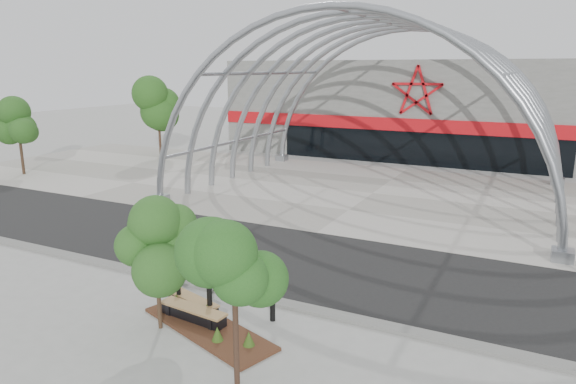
# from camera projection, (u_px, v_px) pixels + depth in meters

# --- Properties ---
(ground) EXTENTS (140.00, 140.00, 0.00)m
(ground) POSITION_uv_depth(u_px,v_px,m) (236.00, 291.00, 17.45)
(ground) COLOR gray
(ground) RESTS_ON ground
(road) EXTENTS (140.00, 7.00, 0.02)m
(road) POSITION_uv_depth(u_px,v_px,m) (282.00, 258.00, 20.49)
(road) COLOR black
(road) RESTS_ON ground
(forecourt) EXTENTS (60.00, 17.00, 0.04)m
(forecourt) POSITION_uv_depth(u_px,v_px,m) (373.00, 193.00, 30.93)
(forecourt) COLOR gray
(forecourt) RESTS_ON ground
(kerb) EXTENTS (60.00, 0.50, 0.12)m
(kerb) POSITION_uv_depth(u_px,v_px,m) (232.00, 292.00, 17.22)
(kerb) COLOR #62635E
(kerb) RESTS_ON ground
(arena_building) EXTENTS (34.00, 15.24, 8.00)m
(arena_building) POSITION_uv_depth(u_px,v_px,m) (435.00, 107.00, 45.62)
(arena_building) COLOR slate
(arena_building) RESTS_ON ground
(vault_canopy) EXTENTS (20.80, 15.80, 20.36)m
(vault_canopy) POSITION_uv_depth(u_px,v_px,m) (373.00, 193.00, 30.94)
(vault_canopy) COLOR #8F9399
(vault_canopy) RESTS_ON ground
(planting_bed) EXTENTS (4.86, 2.85, 0.49)m
(planting_bed) POSITION_uv_depth(u_px,v_px,m) (207.00, 325.00, 14.91)
(planting_bed) COLOR #3E1F18
(planting_bed) RESTS_ON ground
(street_tree_0) EXTENTS (1.63, 1.63, 3.72)m
(street_tree_0) POSITION_uv_depth(u_px,v_px,m) (155.00, 241.00, 14.34)
(street_tree_0) COLOR #322115
(street_tree_0) RESTS_ON ground
(street_tree_1) EXTENTS (1.71, 1.71, 4.03)m
(street_tree_1) POSITION_uv_depth(u_px,v_px,m) (234.00, 271.00, 11.65)
(street_tree_1) COLOR black
(street_tree_1) RESTS_ON ground
(bench_0) EXTENTS (2.14, 1.02, 0.44)m
(bench_0) POSITION_uv_depth(u_px,v_px,m) (193.00, 304.00, 16.00)
(bench_0) COLOR black
(bench_0) RESTS_ON ground
(bench_1) EXTENTS (2.30, 0.72, 0.48)m
(bench_1) POSITION_uv_depth(u_px,v_px,m) (193.00, 315.00, 15.27)
(bench_1) COLOR black
(bench_1) RESTS_ON ground
(bollard_0) EXTENTS (0.15, 0.15, 0.96)m
(bollard_0) POSITION_uv_depth(u_px,v_px,m) (148.00, 261.00, 18.84)
(bollard_0) COLOR black
(bollard_0) RESTS_ON ground
(bollard_1) EXTENTS (0.14, 0.14, 0.88)m
(bollard_1) POSITION_uv_depth(u_px,v_px,m) (179.00, 294.00, 16.18)
(bollard_1) COLOR black
(bollard_1) RESTS_ON ground
(bollard_2) EXTENTS (0.16, 0.16, 1.00)m
(bollard_2) POSITION_uv_depth(u_px,v_px,m) (273.00, 276.00, 17.46)
(bollard_2) COLOR black
(bollard_2) RESTS_ON ground
(bollard_3) EXTENTS (0.16, 0.16, 1.01)m
(bollard_3) POSITION_uv_depth(u_px,v_px,m) (210.00, 303.00, 15.42)
(bollard_3) COLOR black
(bollard_3) RESTS_ON ground
(bollard_4) EXTENTS (0.16, 0.16, 1.02)m
(bollard_4) POSITION_uv_depth(u_px,v_px,m) (273.00, 305.00, 15.29)
(bollard_4) COLOR black
(bollard_4) RESTS_ON ground
(bg_tree_0) EXTENTS (3.00, 3.00, 6.45)m
(bg_tree_0) POSITION_uv_depth(u_px,v_px,m) (158.00, 102.00, 42.41)
(bg_tree_0) COLOR black
(bg_tree_0) RESTS_ON ground
(bg_tree_2) EXTENTS (2.55, 2.55, 5.38)m
(bg_tree_2) POSITION_uv_depth(u_px,v_px,m) (17.00, 120.00, 35.62)
(bg_tree_2) COLOR black
(bg_tree_2) RESTS_ON ground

